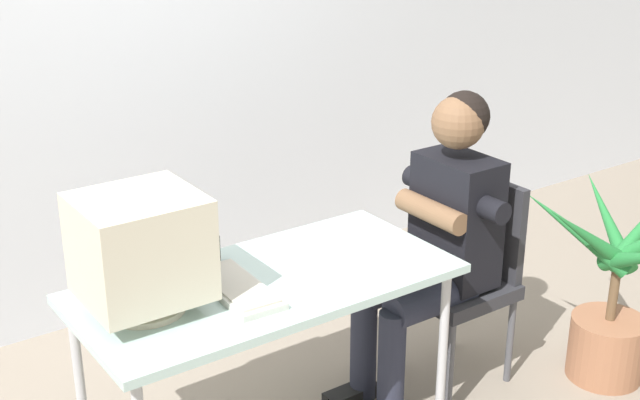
% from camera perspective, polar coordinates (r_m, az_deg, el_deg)
% --- Properties ---
extents(wall_back, '(8.00, 0.10, 3.00)m').
position_cam_1_polar(wall_back, '(4.18, -10.58, 12.74)').
color(wall_back, silver).
rests_on(wall_back, ground_plane).
extents(desk, '(1.37, 0.66, 0.72)m').
position_cam_1_polar(desk, '(3.11, -3.52, -6.15)').
color(desk, '#B7B7BC').
rests_on(desk, ground_plane).
extents(crt_monitor, '(0.40, 0.36, 0.40)m').
position_cam_1_polar(crt_monitor, '(2.83, -11.71, -3.15)').
color(crt_monitor, beige).
rests_on(crt_monitor, desk).
extents(keyboard, '(0.19, 0.42, 0.03)m').
position_cam_1_polar(keyboard, '(2.99, -5.52, -5.81)').
color(keyboard, silver).
rests_on(keyboard, desk).
extents(office_chair, '(0.41, 0.41, 0.88)m').
position_cam_1_polar(office_chair, '(3.72, 9.71, -4.56)').
color(office_chair, '#4C4C51').
rests_on(office_chair, ground_plane).
extents(person_seated, '(0.69, 0.54, 1.28)m').
position_cam_1_polar(person_seated, '(3.51, 7.74, -2.28)').
color(person_seated, black).
rests_on(person_seated, ground_plane).
extents(potted_plant, '(0.79, 0.79, 0.92)m').
position_cam_1_polar(potted_plant, '(3.89, 18.74, -6.44)').
color(potted_plant, '#9E6647').
rests_on(potted_plant, ground_plane).
extents(desk_mug, '(0.09, 0.10, 0.10)m').
position_cam_1_polar(desk_mug, '(3.20, -7.41, -3.29)').
color(desk_mug, black).
rests_on(desk_mug, desk).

